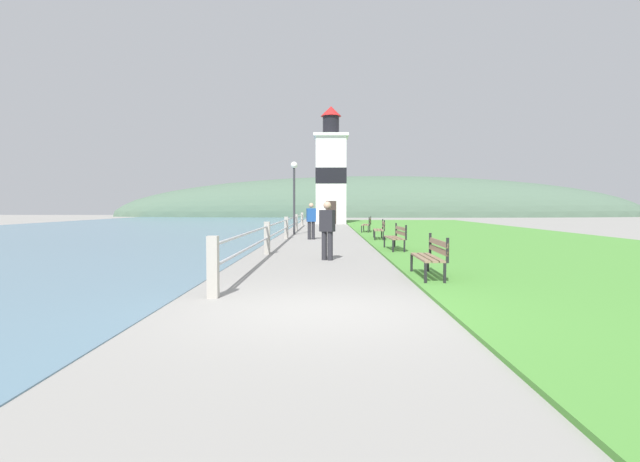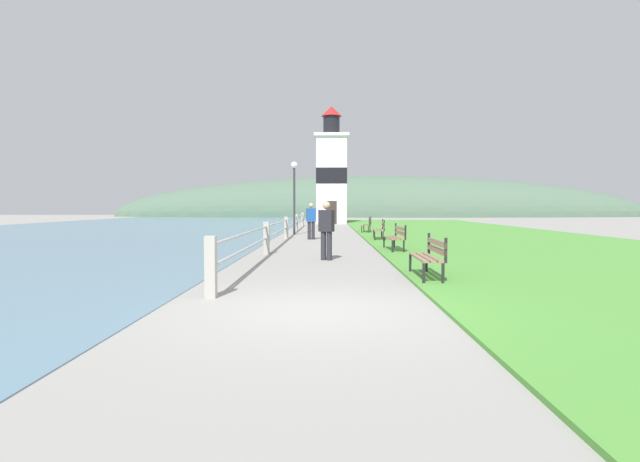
{
  "view_description": "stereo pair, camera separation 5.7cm",
  "coord_description": "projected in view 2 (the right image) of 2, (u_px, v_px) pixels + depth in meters",
  "views": [
    {
      "loc": [
        0.13,
        -7.34,
        1.55
      ],
      "look_at": [
        -0.2,
        17.65,
        0.3
      ],
      "focal_mm": 28.0,
      "sensor_mm": 36.0,
      "label": 1
    },
    {
      "loc": [
        0.19,
        -7.34,
        1.55
      ],
      "look_at": [
        -0.2,
        17.65,
        0.3
      ],
      "focal_mm": 28.0,
      "sensor_mm": 36.0,
      "label": 2
    }
  ],
  "objects": [
    {
      "name": "person_strolling",
      "position": [
        326.0,
        228.0,
        14.25
      ],
      "size": [
        0.47,
        0.38,
        1.69
      ],
      "rotation": [
        0.0,
        0.0,
        1.13
      ],
      "color": "#28282D",
      "rests_on": "ground_plane"
    },
    {
      "name": "ground_plane",
      "position": [
        315.0,
        310.0,
        7.41
      ],
      "size": [
        160.0,
        160.0,
        0.0
      ],
      "primitive_type": "plane",
      "color": "gray"
    },
    {
      "name": "seawall_railing",
      "position": [
        286.0,
        225.0,
        23.68
      ],
      "size": [
        0.18,
        30.78,
        1.05
      ],
      "color": "#A8A399",
      "rests_on": "ground_plane"
    },
    {
      "name": "water_strip",
      "position": [
        51.0,
        235.0,
        26.2
      ],
      "size": [
        24.0,
        89.23,
        0.01
      ],
      "color": "slate",
      "rests_on": "ground_plane"
    },
    {
      "name": "lighthouse",
      "position": [
        331.0,
        173.0,
        44.41
      ],
      "size": [
        3.06,
        3.06,
        10.39
      ],
      "color": "white",
      "rests_on": "ground_plane"
    },
    {
      "name": "park_bench_midway",
      "position": [
        396.0,
        236.0,
        17.01
      ],
      "size": [
        0.54,
        1.91,
        0.94
      ],
      "rotation": [
        0.0,
        0.0,
        3.18
      ],
      "color": "#846B51",
      "rests_on": "ground_plane"
    },
    {
      "name": "park_bench_far",
      "position": [
        380.0,
        228.0,
        22.71
      ],
      "size": [
        0.61,
        1.95,
        0.94
      ],
      "rotation": [
        0.0,
        0.0,
        3.07
      ],
      "color": "#846B51",
      "rests_on": "ground_plane"
    },
    {
      "name": "person_by_railing",
      "position": [
        311.0,
        220.0,
        23.14
      ],
      "size": [
        0.45,
        0.31,
        1.7
      ],
      "rotation": [
        0.0,
        0.0,
        1.8
      ],
      "color": "#28282D",
      "rests_on": "ground_plane"
    },
    {
      "name": "park_bench_near",
      "position": [
        430.0,
        254.0,
        10.48
      ],
      "size": [
        0.49,
        1.78,
        0.94
      ],
      "rotation": [
        0.0,
        0.0,
        3.13
      ],
      "color": "#846B51",
      "rests_on": "ground_plane"
    },
    {
      "name": "distant_hillside",
      "position": [
        380.0,
        216.0,
        74.37
      ],
      "size": [
        80.0,
        16.0,
        12.0
      ],
      "color": "#4C6651",
      "rests_on": "ground_plane"
    },
    {
      "name": "park_bench_by_lighthouse",
      "position": [
        368.0,
        224.0,
        28.92
      ],
      "size": [
        0.72,
        1.93,
        0.94
      ],
      "rotation": [
        0.0,
        0.0,
        3.01
      ],
      "color": "#846B51",
      "rests_on": "ground_plane"
    },
    {
      "name": "grass_verge",
      "position": [
        476.0,
        235.0,
        25.85
      ],
      "size": [
        12.0,
        55.77,
        0.06
      ],
      "color": "#4C8E38",
      "rests_on": "ground_plane"
    },
    {
      "name": "lamp_post",
      "position": [
        294.0,
        184.0,
        27.1
      ],
      "size": [
        0.36,
        0.36,
        3.96
      ],
      "color": "#333338",
      "rests_on": "ground_plane"
    }
  ]
}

